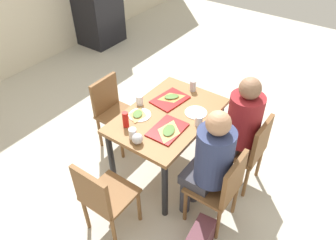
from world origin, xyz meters
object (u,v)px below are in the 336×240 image
(soda_can, at_px, (193,86))
(handbag, at_px, (200,240))
(chair_far_side, at_px, (112,108))
(pizza_slice_b, at_px, (172,97))
(chair_left_end, at_px, (102,196))
(plastic_cup_a, at_px, (140,100))
(plastic_cup_b, at_px, (199,121))
(person_in_brown_jacket, at_px, (240,124))
(paper_plate_center, at_px, (140,115))
(condiment_bottle, at_px, (126,120))
(foil_bundle, at_px, (137,139))
(pizza_slice_c, at_px, (138,114))
(paper_plate_near_edge, at_px, (196,113))
(pizza_slice_a, at_px, (169,131))
(main_table, at_px, (168,122))
(chair_near_right, at_px, (249,148))
(person_in_red, at_px, (210,160))
(plastic_cup_c, at_px, (133,134))
(tray_red_near, at_px, (167,130))
(chair_near_left, at_px, (222,186))
(tray_red_far, at_px, (170,100))

(soda_can, relative_size, handbag, 0.38)
(chair_far_side, relative_size, pizza_slice_b, 3.36)
(chair_left_end, xyz_separation_m, plastic_cup_a, (0.93, 0.33, 0.31))
(plastic_cup_b, bearing_deg, person_in_brown_jacket, -49.28)
(paper_plate_center, bearing_deg, condiment_bottle, 180.00)
(plastic_cup_b, distance_m, soda_can, 0.58)
(foil_bundle, bearing_deg, pizza_slice_c, 39.26)
(foil_bundle, bearing_deg, person_in_brown_jacket, -38.14)
(chair_far_side, relative_size, plastic_cup_a, 8.44)
(soda_can, relative_size, foil_bundle, 1.22)
(paper_plate_center, xyz_separation_m, handbag, (-0.47, -1.00, -0.62))
(paper_plate_near_edge, xyz_separation_m, pizza_slice_a, (-0.40, 0.05, 0.02))
(plastic_cup_a, height_order, foil_bundle, same)
(person_in_brown_jacket, distance_m, paper_plate_center, 0.96)
(main_table, distance_m, chair_left_end, 0.97)
(chair_near_right, distance_m, chair_left_end, 1.47)
(chair_near_right, relative_size, paper_plate_near_edge, 3.83)
(plastic_cup_b, bearing_deg, handbag, -145.55)
(person_in_red, distance_m, person_in_brown_jacket, 0.58)
(chair_far_side, distance_m, pizza_slice_c, 0.64)
(main_table, relative_size, paper_plate_center, 5.25)
(handbag, bearing_deg, pizza_slice_a, 56.17)
(person_in_brown_jacket, xyz_separation_m, plastic_cup_c, (-0.75, 0.69, 0.07))
(pizza_slice_c, xyz_separation_m, plastic_cup_a, (0.16, 0.10, 0.03))
(plastic_cup_c, relative_size, foil_bundle, 1.00)
(plastic_cup_a, bearing_deg, paper_plate_near_edge, -69.58)
(main_table, distance_m, tray_red_near, 0.27)
(chair_near_left, relative_size, foil_bundle, 8.44)
(pizza_slice_c, bearing_deg, person_in_brown_jacket, -60.77)
(plastic_cup_b, bearing_deg, chair_near_left, -125.71)
(handbag, bearing_deg, chair_near_right, 0.99)
(pizza_slice_c, bearing_deg, foil_bundle, -140.74)
(tray_red_far, bearing_deg, chair_near_right, -84.43)
(tray_red_far, xyz_separation_m, pizza_slice_a, (-0.42, -0.28, 0.02))
(chair_left_end, bearing_deg, chair_far_side, 38.75)
(main_table, distance_m, plastic_cup_a, 0.37)
(main_table, xyz_separation_m, tray_red_far, (0.20, 0.12, 0.11))
(person_in_red, xyz_separation_m, handbag, (-0.35, -0.16, -0.60))
(main_table, bearing_deg, pizza_slice_b, 26.61)
(main_table, distance_m, chair_near_right, 0.84)
(person_in_red, height_order, tray_red_near, person_in_red)
(paper_plate_near_edge, xyz_separation_m, condiment_bottle, (-0.55, 0.43, 0.08))
(tray_red_near, bearing_deg, main_table, 33.88)
(chair_near_left, distance_m, plastic_cup_a, 1.17)
(chair_near_right, height_order, pizza_slice_a, chair_near_right)
(chair_left_end, xyz_separation_m, paper_plate_near_edge, (1.14, -0.21, 0.27))
(plastic_cup_a, distance_m, condiment_bottle, 0.37)
(pizza_slice_a, xyz_separation_m, condiment_bottle, (-0.15, 0.38, 0.06))
(tray_red_far, bearing_deg, plastic_cup_c, -175.00)
(pizza_slice_a, bearing_deg, person_in_red, -98.19)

